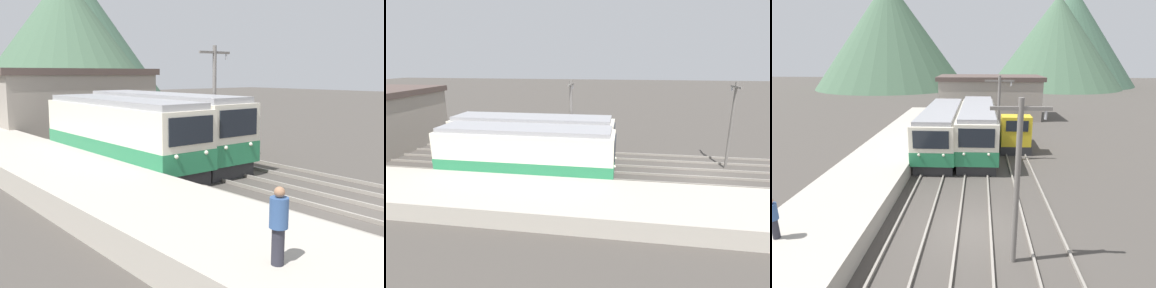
% 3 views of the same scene
% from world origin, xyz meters
% --- Properties ---
extents(ground_plane, '(200.00, 200.00, 0.00)m').
position_xyz_m(ground_plane, '(0.00, 0.00, 0.00)').
color(ground_plane, '#47423D').
extents(platform_left, '(4.50, 54.00, 0.95)m').
position_xyz_m(platform_left, '(-6.25, 0.00, 0.47)').
color(platform_left, '#ADA599').
rests_on(platform_left, ground).
extents(track_left, '(1.54, 60.00, 0.14)m').
position_xyz_m(track_left, '(-2.60, 0.00, 0.07)').
color(track_left, gray).
rests_on(track_left, ground).
extents(track_center, '(1.54, 60.00, 0.14)m').
position_xyz_m(track_center, '(0.20, 0.00, 0.07)').
color(track_center, gray).
rests_on(track_center, ground).
extents(track_right, '(1.54, 60.00, 0.14)m').
position_xyz_m(track_right, '(3.20, 0.00, 0.07)').
color(track_right, gray).
rests_on(track_right, ground).
extents(commuter_train_left, '(2.84, 11.30, 3.53)m').
position_xyz_m(commuter_train_left, '(-2.60, 11.39, 1.65)').
color(commuter_train_left, '#28282B').
rests_on(commuter_train_left, ground).
extents(commuter_train_center, '(2.84, 11.76, 3.68)m').
position_xyz_m(commuter_train_center, '(0.20, 11.78, 1.71)').
color(commuter_train_center, '#28282B').
rests_on(commuter_train_center, ground).
extents(shunting_locomotive, '(2.40, 4.66, 3.00)m').
position_xyz_m(shunting_locomotive, '(3.20, 12.48, 1.21)').
color(shunting_locomotive, '#28282B').
rests_on(shunting_locomotive, ground).
extents(catenary_mast_near, '(2.00, 0.20, 6.13)m').
position_xyz_m(catenary_mast_near, '(1.71, -2.03, 3.38)').
color(catenary_mast_near, slate).
rests_on(catenary_mast_near, ground).
extents(catenary_mast_mid, '(2.00, 0.20, 6.13)m').
position_xyz_m(catenary_mast_mid, '(1.71, 9.24, 3.38)').
color(catenary_mast_mid, slate).
rests_on(catenary_mast_mid, ground).
extents(person_on_platform, '(0.38, 0.38, 1.61)m').
position_xyz_m(person_on_platform, '(-7.05, -2.43, 1.82)').
color(person_on_platform, '#282833').
rests_on(person_on_platform, platform_left).
extents(station_building, '(12.60, 6.30, 5.11)m').
position_xyz_m(station_building, '(1.55, 26.00, 2.58)').
color(station_building, gray).
rests_on(station_building, ground).
extents(mountain_backdrop, '(80.11, 44.02, 24.72)m').
position_xyz_m(mountain_backdrop, '(4.23, 67.41, 11.82)').
color(mountain_backdrop, '#47664C').
rests_on(mountain_backdrop, ground).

